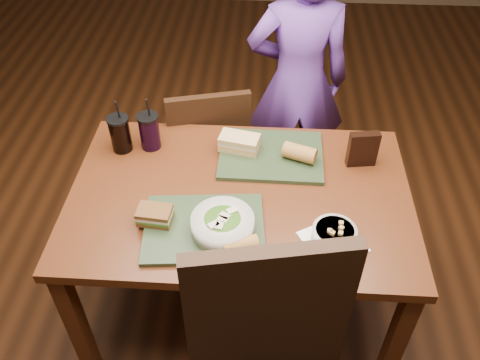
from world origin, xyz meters
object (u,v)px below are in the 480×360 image
Objects in this scene: chair_far at (213,152)px; cup_berry at (149,131)px; soup_bowl at (334,235)px; cup_cola at (120,134)px; salad_bowl at (223,224)px; baguette_near at (241,245)px; dining_table at (240,210)px; sandwich_near at (155,215)px; tray_near at (204,228)px; baguette_far at (300,153)px; tray_far at (271,155)px; diner at (298,82)px; sandwich_far at (239,143)px; chip_bag at (363,149)px.

cup_berry is at bearing -126.98° from chair_far.
cup_cola is at bearing 151.38° from soup_bowl.
salad_bowl is 1.89× the size of baguette_near.
dining_table is 0.26m from salad_bowl.
soup_bowl is 0.63m from sandwich_near.
tray_near is at bearing -47.78° from cup_cola.
baguette_far is at bearing 40.63° from dining_table.
baguette_far reaches higher than tray_near.
tray_far is at bearing 69.58° from salad_bowl.
tray_near is at bearing -120.98° from dining_table.
sandwich_far is at bearing 62.89° from diner.
chip_bag is (0.49, -0.04, 0.03)m from sandwich_far.
salad_bowl is at bearing -102.72° from dining_table.
cup_berry is (-0.22, -0.29, 0.34)m from chair_far.
baguette_far is at bearing -13.91° from tray_far.
sandwich_far reaches higher than soup_bowl.
baguette_near is (0.07, -0.09, -0.01)m from salad_bowl.
chair_far is 0.50m from cup_berry.
cup_berry is (-0.10, 0.44, 0.03)m from sandwich_near.
tray_far is 3.33× the size of sandwich_near.
dining_table is at bearing -116.98° from tray_far.
chip_bag is at bearing -4.02° from cup_berry.
sandwich_far reaches higher than baguette_near.
cup_cola is 0.98m from chip_bag.
baguette_far is at bearing -11.88° from sandwich_far.
cup_berry reaches higher than chair_far.
chair_far is 7.59× the size of baguette_near.
dining_table is at bearing 70.06° from diner.
chair_far reaches higher than baguette_near.
chip_bag reaches higher than soup_bowl.
diner is 10.84× the size of baguette_far.
cup_cola reaches higher than baguette_near.
diner reaches higher than tray_near.
dining_table is 11.26× the size of baguette_near.
baguette_far is at bearing -42.53° from chair_far.
cup_berry is (-0.39, 0.26, 0.17)m from dining_table.
cup_berry is at bearing 146.33° from soup_bowl.
diner is 5.91× the size of cup_cola.
soup_bowl is 1.06× the size of cup_berry.
cup_berry reaches higher than chip_bag.
soup_bowl is 1.05× the size of cup_cola.
tray_far is 3.64× the size of baguette_near.
sandwich_far is (0.27, 0.42, 0.00)m from sandwich_near.
baguette_near is at bearing -36.94° from tray_near.
salad_bowl is 1.43× the size of chip_bag.
chip_bag reaches higher than chair_far.
salad_bowl is at bearing -44.24° from cup_cola.
cup_cola is (-0.22, 0.41, 0.03)m from sandwich_near.
tray_near is 0.17m from baguette_near.
sandwich_far is 0.49m from chip_bag.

